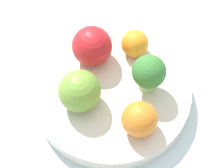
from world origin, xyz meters
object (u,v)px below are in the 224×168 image
apple_red (92,46)px  apple_green (80,91)px  orange_back (135,43)px  broccoli (149,73)px  orange_front (140,119)px  bowl (112,93)px

apple_red → apple_green: (-0.07, -0.00, -0.00)m
orange_back → broccoli: bearing=-154.1°
orange_front → orange_back: orange_front is taller
bowl → orange_front: size_ratio=4.74×
apple_red → orange_front: (-0.10, -0.08, -0.01)m
orange_front → broccoli: bearing=-0.9°
broccoli → apple_green: (-0.04, 0.08, -0.01)m
broccoli → apple_green: size_ratio=1.09×
broccoli → apple_green: 0.09m
bowl → apple_green: apple_green is taller
apple_red → orange_back: apple_red is taller
bowl → orange_front: bearing=-138.3°
broccoli → orange_front: broccoli is taller
apple_green → bowl: bearing=-50.8°
bowl → apple_green: bearing=129.2°
apple_red → apple_green: 0.07m
bowl → apple_red: bearing=40.5°
apple_green → orange_front: (-0.02, -0.08, -0.01)m
apple_green → orange_back: 0.11m
bowl → apple_red: apple_red is taller
bowl → broccoli: 0.07m
orange_back → apple_green: bearing=150.1°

